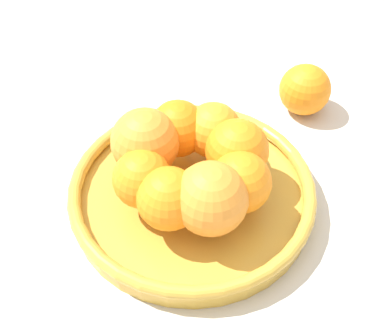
# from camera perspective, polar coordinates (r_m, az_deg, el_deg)

# --- Properties ---
(ground_plane) EXTENTS (4.00, 4.00, 0.00)m
(ground_plane) POSITION_cam_1_polar(r_m,az_deg,el_deg) (0.64, 0.00, -4.30)
(ground_plane) COLOR beige
(fruit_bowl) EXTENTS (0.29, 0.29, 0.03)m
(fruit_bowl) POSITION_cam_1_polar(r_m,az_deg,el_deg) (0.63, 0.00, -3.29)
(fruit_bowl) COLOR gold
(fruit_bowl) RESTS_ON ground_plane
(orange_pile) EXTENTS (0.19, 0.18, 0.08)m
(orange_pile) POSITION_cam_1_polar(r_m,az_deg,el_deg) (0.59, -0.05, -0.05)
(orange_pile) COLOR orange
(orange_pile) RESTS_ON fruit_bowl
(stray_orange) EXTENTS (0.07, 0.07, 0.07)m
(stray_orange) POSITION_cam_1_polar(r_m,az_deg,el_deg) (0.76, 11.95, 7.62)
(stray_orange) COLOR orange
(stray_orange) RESTS_ON ground_plane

